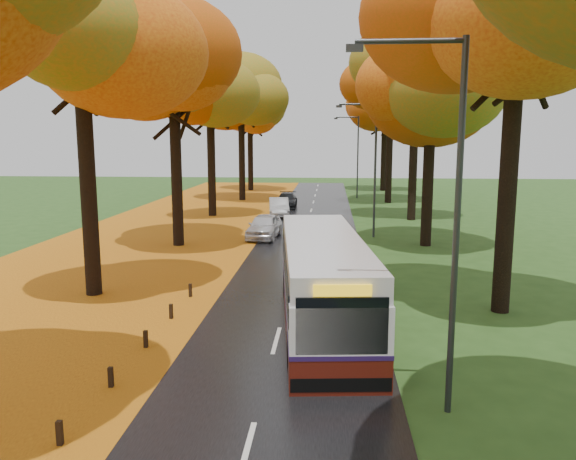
# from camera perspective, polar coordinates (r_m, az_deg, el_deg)

# --- Properties ---
(road) EXTENTS (6.50, 90.00, 0.04)m
(road) POSITION_cam_1_polar(r_m,az_deg,el_deg) (29.49, 1.23, -2.28)
(road) COLOR black
(road) RESTS_ON ground
(centre_line) EXTENTS (0.12, 90.00, 0.01)m
(centre_line) POSITION_cam_1_polar(r_m,az_deg,el_deg) (29.49, 1.23, -2.23)
(centre_line) COLOR silver
(centre_line) RESTS_ON road
(leaf_verge) EXTENTS (12.00, 90.00, 0.02)m
(leaf_verge) POSITION_cam_1_polar(r_m,az_deg,el_deg) (31.28, -15.47, -1.96)
(leaf_verge) COLOR #883B0C
(leaf_verge) RESTS_ON ground
(leaf_drift) EXTENTS (0.90, 90.00, 0.01)m
(leaf_drift) POSITION_cam_1_polar(r_m,az_deg,el_deg) (29.80, -4.64, -2.14)
(leaf_drift) COLOR orange
(leaf_drift) RESTS_ON road
(trees_left) EXTENTS (9.20, 74.00, 13.88)m
(trees_left) POSITION_cam_1_polar(r_m,az_deg,el_deg) (32.30, -11.82, 15.51)
(trees_left) COLOR black
(trees_left) RESTS_ON ground
(trees_right) EXTENTS (9.30, 74.20, 13.96)m
(trees_right) POSITION_cam_1_polar(r_m,az_deg,el_deg) (31.48, 15.21, 15.83)
(trees_right) COLOR black
(trees_right) RESTS_ON ground
(streetlamp_near) EXTENTS (2.45, 0.18, 8.00)m
(streetlamp_near) POSITION_cam_1_polar(r_m,az_deg,el_deg) (12.15, 15.72, 2.97)
(streetlamp_near) COLOR #333538
(streetlamp_near) RESTS_ON ground
(streetlamp_mid) EXTENTS (2.45, 0.18, 8.00)m
(streetlamp_mid) POSITION_cam_1_polar(r_m,az_deg,el_deg) (33.95, 8.44, 7.15)
(streetlamp_mid) COLOR #333538
(streetlamp_mid) RESTS_ON ground
(streetlamp_far) EXTENTS (2.45, 0.18, 8.00)m
(streetlamp_far) POSITION_cam_1_polar(r_m,az_deg,el_deg) (55.90, 6.85, 8.04)
(streetlamp_far) COLOR #333538
(streetlamp_far) RESTS_ON ground
(bus) EXTENTS (3.46, 10.86, 2.81)m
(bus) POSITION_cam_1_polar(r_m,az_deg,el_deg) (18.16, 3.55, -4.92)
(bus) COLOR #4D140C
(bus) RESTS_ON road
(car_white) EXTENTS (2.03, 4.33, 1.43)m
(car_white) POSITION_cam_1_polar(r_m,az_deg,el_deg) (33.44, -2.42, 0.39)
(car_white) COLOR silver
(car_white) RESTS_ON road
(car_silver) EXTENTS (1.94, 4.31, 1.37)m
(car_silver) POSITION_cam_1_polar(r_m,az_deg,el_deg) (42.82, -0.93, 2.35)
(car_silver) COLOR #A9ADB1
(car_silver) RESTS_ON road
(car_dark) EXTENTS (1.79, 4.27, 1.23)m
(car_dark) POSITION_cam_1_polar(r_m,az_deg,el_deg) (48.00, -0.14, 3.04)
(car_dark) COLOR black
(car_dark) RESTS_ON road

